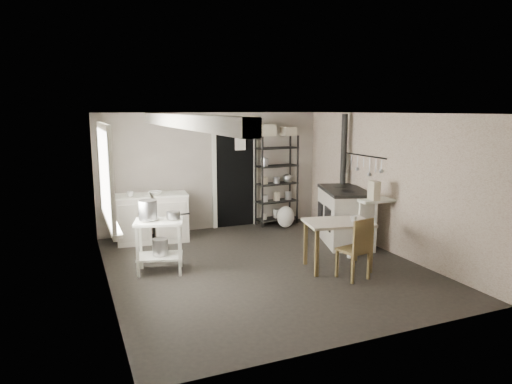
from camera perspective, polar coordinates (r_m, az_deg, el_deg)
name	(u,v)px	position (r m, az deg, el deg)	size (l,w,h in m)	color
floor	(264,266)	(7.05, 0.95, -9.24)	(5.00, 5.00, 0.00)	black
ceiling	(264,113)	(6.64, 1.01, 9.81)	(5.00, 5.00, 0.00)	silver
wall_back	(213,171)	(9.07, -5.35, 2.60)	(4.50, 0.02, 2.30)	#A19689
wall_front	(365,234)	(4.63, 13.50, -5.10)	(4.50, 0.02, 2.30)	#A19689
wall_left	(105,204)	(6.22, -18.39, -1.42)	(0.02, 5.00, 2.30)	#A19689
wall_right	(387,183)	(7.91, 16.09, 1.11)	(0.02, 5.00, 2.30)	#A19689
window	(104,175)	(6.36, -18.44, 2.03)	(0.12, 1.76, 1.28)	white
doorway	(235,178)	(9.21, -2.60, 1.80)	(0.96, 0.10, 2.08)	white
ceiling_beam	(182,121)	(6.26, -9.23, 8.73)	(0.18, 5.00, 0.18)	white
wallpaper_panel	(387,183)	(7.91, 16.03, 1.11)	(0.01, 5.00, 2.30)	beige
utensil_rail	(364,156)	(8.30, 13.32, 4.44)	(0.06, 1.20, 0.44)	#ADADAF
prep_table	(160,246)	(6.82, -11.96, -6.60)	(0.68, 0.49, 0.78)	white
stockpot	(148,210)	(6.70, -13.36, -2.20)	(0.26, 0.26, 0.28)	#ADADAF
saucepan	(173,215)	(6.72, -10.30, -2.84)	(0.19, 0.19, 0.11)	#ADADAF
bucket	(160,247)	(6.82, -11.88, -6.73)	(0.22, 0.22, 0.24)	#ADADAF
base_cabinets	(152,216)	(8.42, -12.83, -2.99)	(1.31, 0.56, 0.86)	beige
mixing_bowl	(155,189)	(8.33, -12.51, 0.37)	(0.30, 0.30, 0.07)	silver
counter_cup	(130,191)	(8.21, -15.47, 0.16)	(0.11, 0.11, 0.09)	silver
shelf_rack	(277,179)	(9.38, 2.60, 1.65)	(0.87, 0.34, 1.83)	black
shelf_jar	(264,159)	(9.18, 1.00, 4.15)	(0.09, 0.09, 0.21)	silver
storage_box_a	(266,127)	(9.16, 1.22, 8.12)	(0.34, 0.30, 0.24)	beige
storage_box_b	(288,128)	(9.34, 4.08, 8.01)	(0.27, 0.25, 0.17)	beige
stove	(343,219)	(8.27, 10.86, -3.29)	(0.69, 1.24, 0.97)	beige
stovepipe	(344,151)	(8.62, 10.91, 5.00)	(0.11, 0.11, 1.48)	black
side_ledge	(374,228)	(7.80, 14.55, -4.35)	(0.60, 0.32, 0.92)	white
oats_box	(374,194)	(7.58, 14.51, -0.27)	(0.12, 0.21, 0.31)	beige
work_table	(337,244)	(6.95, 10.14, -6.40)	(0.96, 0.67, 0.73)	beige
table_cup	(354,217)	(6.84, 12.13, -3.03)	(0.10, 0.10, 0.09)	silver
chair	(354,245)	(6.57, 12.09, -6.49)	(0.37, 0.38, 0.89)	brown
flour_sack	(286,216)	(9.24, 3.74, -2.98)	(0.36, 0.31, 0.43)	silver
floor_crock	(351,253)	(7.57, 11.80, -7.47)	(0.13, 0.13, 0.16)	silver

